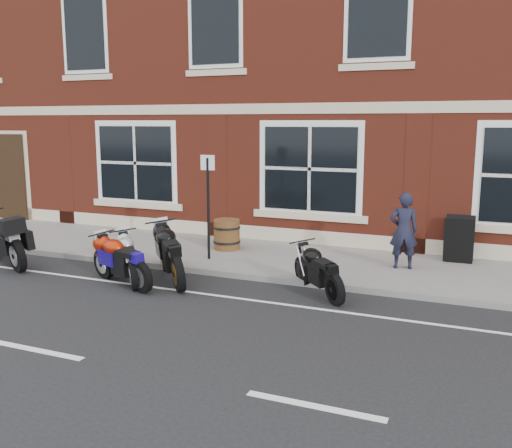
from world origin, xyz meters
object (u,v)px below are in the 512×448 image
object	(u,v)px
moto_sport_silver	(131,256)
moto_naked_black	(319,268)
moto_touring_silver	(4,236)
a_board_sign	(459,239)
moto_sport_red	(122,259)
moto_sport_black	(172,251)
parking_sign	(208,200)
pedestrian_left	(404,231)
barrel_planter	(227,234)

from	to	relation	value
moto_sport_silver	moto_naked_black	xyz separation A→B (m)	(3.66, 0.59, -0.01)
moto_naked_black	moto_touring_silver	bearing A→B (deg)	141.69
a_board_sign	moto_sport_red	bearing A→B (deg)	-147.30
moto_touring_silver	a_board_sign	distance (m)	9.84
moto_sport_black	parking_sign	size ratio (longest dim) A/B	0.79
pedestrian_left	parking_sign	world-z (taller)	parking_sign
moto_touring_silver	moto_sport_black	distance (m)	4.06
moto_sport_black	a_board_sign	distance (m)	6.06
parking_sign	moto_sport_red	bearing A→B (deg)	-113.88
moto_touring_silver	moto_naked_black	size ratio (longest dim) A/B	1.51
moto_sport_black	moto_sport_red	bearing A→B (deg)	-178.50
moto_sport_red	a_board_sign	bearing A→B (deg)	-33.06
barrel_planter	parking_sign	distance (m)	1.40
pedestrian_left	moto_naked_black	bearing A→B (deg)	44.26
moto_sport_black	moto_sport_silver	xyz separation A→B (m)	(-0.73, -0.35, -0.09)
moto_sport_black	a_board_sign	size ratio (longest dim) A/B	1.78
moto_sport_red	moto_sport_black	distance (m)	0.98
moto_sport_black	pedestrian_left	xyz separation A→B (m)	(4.10, 2.25, 0.32)
barrel_planter	parking_sign	world-z (taller)	parking_sign
moto_touring_silver	a_board_sign	xyz separation A→B (m)	(9.17, 3.57, -0.00)
moto_sport_silver	parking_sign	xyz separation A→B (m)	(0.80, 1.76, 0.94)
moto_sport_silver	a_board_sign	xyz separation A→B (m)	(5.85, 3.58, 0.13)
moto_sport_silver	barrel_planter	bearing A→B (deg)	34.28
moto_sport_red	parking_sign	distance (m)	2.40
moto_touring_silver	parking_sign	world-z (taller)	parking_sign
pedestrian_left	parking_sign	xyz separation A→B (m)	(-4.03, -0.84, 0.53)
pedestrian_left	a_board_sign	xyz separation A→B (m)	(1.02, 0.98, -0.28)
moto_sport_red	a_board_sign	world-z (taller)	a_board_sign
a_board_sign	barrel_planter	xyz separation A→B (m)	(-5.11, -0.81, -0.14)
moto_touring_silver	barrel_planter	distance (m)	4.91
moto_naked_black	barrel_planter	distance (m)	3.65
moto_sport_red	pedestrian_left	xyz separation A→B (m)	(4.82, 2.91, 0.40)
pedestrian_left	barrel_planter	distance (m)	4.12
moto_touring_silver	moto_sport_red	bearing A→B (deg)	-69.46
moto_sport_red	barrel_planter	distance (m)	3.17
moto_touring_silver	parking_sign	xyz separation A→B (m)	(4.12, 1.75, 0.81)
pedestrian_left	barrel_planter	xyz separation A→B (m)	(-4.09, 0.17, -0.43)
moto_naked_black	a_board_sign	distance (m)	3.72
moto_sport_silver	moto_sport_red	bearing A→B (deg)	-128.80
a_board_sign	barrel_planter	distance (m)	5.18
moto_touring_silver	parking_sign	bearing A→B (deg)	-40.89
moto_touring_silver	moto_sport_red	distance (m)	3.34
moto_sport_black	parking_sign	xyz separation A→B (m)	(0.07, 1.41, 0.85)
parking_sign	pedestrian_left	bearing A→B (deg)	8.76
moto_sport_black	moto_sport_silver	distance (m)	0.82
moto_sport_silver	pedestrian_left	size ratio (longest dim) A/B	0.97
moto_touring_silver	moto_naked_black	bearing A→B (deg)	-59.18
barrel_planter	parking_sign	xyz separation A→B (m)	(0.06, -1.02, 0.96)
a_board_sign	moto_sport_black	bearing A→B (deg)	-148.75
moto_sport_red	a_board_sign	distance (m)	7.02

